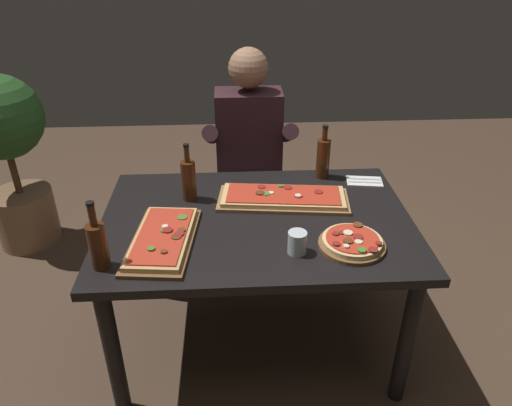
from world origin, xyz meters
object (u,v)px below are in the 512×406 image
object	(u,v)px
wine_bottle_dark	(98,244)
potted_plant_corner	(8,149)
oil_bottle_amber	(189,179)
tumbler_near_camera	(297,244)
pizza_round_far	(352,242)
diner_chair	(249,181)
pizza_rectangular_front	(283,198)
pizza_rectangular_left	(163,239)
seated_diner	(250,152)
vinegar_bottle_green	(323,157)
dining_table	(257,236)

from	to	relation	value
wine_bottle_dark	potted_plant_corner	distance (m)	1.59
oil_bottle_amber	tumbler_near_camera	world-z (taller)	oil_bottle_amber
pizza_round_far	tumbler_near_camera	distance (m)	0.23
tumbler_near_camera	diner_chair	bearing A→B (deg)	97.31
pizza_rectangular_front	wine_bottle_dark	distance (m)	0.89
wine_bottle_dark	oil_bottle_amber	bearing A→B (deg)	59.36
pizza_rectangular_left	wine_bottle_dark	distance (m)	0.28
pizza_rectangular_front	pizza_rectangular_left	xyz separation A→B (m)	(-0.54, -0.32, 0.00)
seated_diner	oil_bottle_amber	bearing A→B (deg)	-120.18
vinegar_bottle_green	pizza_rectangular_left	bearing A→B (deg)	-143.41
pizza_round_far	seated_diner	distance (m)	1.05
pizza_round_far	wine_bottle_dark	world-z (taller)	wine_bottle_dark
pizza_round_far	vinegar_bottle_green	distance (m)	0.65
vinegar_bottle_green	tumbler_near_camera	bearing A→B (deg)	-108.24
oil_bottle_amber	seated_diner	world-z (taller)	seated_diner
oil_bottle_amber	pizza_rectangular_front	bearing A→B (deg)	-6.45
dining_table	tumbler_near_camera	size ratio (longest dim) A/B	14.73
seated_diner	pizza_rectangular_front	bearing A→B (deg)	-77.19
dining_table	wine_bottle_dark	size ratio (longest dim) A/B	4.87
pizza_rectangular_front	pizza_round_far	distance (m)	0.46
potted_plant_corner	wine_bottle_dark	bearing A→B (deg)	-56.46
pizza_rectangular_left	diner_chair	world-z (taller)	diner_chair
vinegar_bottle_green	potted_plant_corner	size ratio (longest dim) A/B	0.25
diner_chair	pizza_rectangular_left	bearing A→B (deg)	-111.42
wine_bottle_dark	oil_bottle_amber	distance (m)	0.60
pizza_rectangular_front	oil_bottle_amber	distance (m)	0.46
pizza_rectangular_front	tumbler_near_camera	size ratio (longest dim) A/B	6.79
diner_chair	seated_diner	world-z (taller)	seated_diner
vinegar_bottle_green	diner_chair	xyz separation A→B (m)	(-0.37, 0.46, -0.36)
oil_bottle_amber	diner_chair	bearing A→B (deg)	64.56
dining_table	oil_bottle_amber	xyz separation A→B (m)	(-0.31, 0.20, 0.20)
pizza_rectangular_front	dining_table	bearing A→B (deg)	-133.07
pizza_round_far	tumbler_near_camera	world-z (taller)	tumbler_near_camera
pizza_rectangular_front	wine_bottle_dark	world-z (taller)	wine_bottle_dark
seated_diner	wine_bottle_dark	bearing A→B (deg)	-120.41
pizza_rectangular_left	oil_bottle_amber	distance (m)	0.39
potted_plant_corner	pizza_rectangular_left	bearing A→B (deg)	-46.93
diner_chair	seated_diner	xyz separation A→B (m)	(-0.00, -0.12, 0.26)
oil_bottle_amber	pizza_round_far	bearing A→B (deg)	-32.61
seated_diner	dining_table	bearing A→B (deg)	-90.15
pizza_round_far	potted_plant_corner	xyz separation A→B (m)	(-1.87, 1.24, -0.07)
pizza_round_far	wine_bottle_dark	distance (m)	1.00
pizza_rectangular_left	seated_diner	world-z (taller)	seated_diner
diner_chair	pizza_round_far	bearing A→B (deg)	-71.13
pizza_rectangular_front	oil_bottle_amber	size ratio (longest dim) A/B	2.25
tumbler_near_camera	diner_chair	xyz separation A→B (m)	(-0.14, 1.13, -0.29)
potted_plant_corner	pizza_rectangular_front	bearing A→B (deg)	-27.57
pizza_rectangular_front	pizza_rectangular_left	size ratio (longest dim) A/B	1.24
pizza_rectangular_left	oil_bottle_amber	xyz separation A→B (m)	(0.09, 0.37, 0.09)
pizza_rectangular_front	pizza_rectangular_left	bearing A→B (deg)	-149.38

